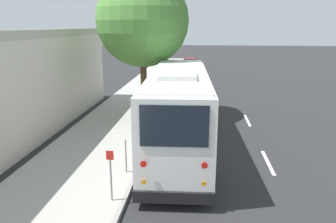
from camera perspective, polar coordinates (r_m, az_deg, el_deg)
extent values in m
plane|color=#28282B|center=(14.12, 3.62, -7.13)|extent=(160.00, 160.00, 0.00)
cube|color=#A3A099|center=(14.76, -12.25, -6.15)|extent=(80.00, 4.29, 0.15)
cube|color=gray|center=(14.25, -3.67, -6.59)|extent=(80.00, 0.14, 0.15)
cube|color=white|center=(13.89, 1.85, 0.42)|extent=(10.02, 2.76, 3.06)
cube|color=black|center=(14.30, 1.81, -4.99)|extent=(10.08, 2.81, 0.28)
cube|color=black|center=(13.74, 1.88, 3.15)|extent=(9.22, 2.81, 1.47)
cube|color=black|center=(18.66, 2.26, 6.21)|extent=(0.11, 2.06, 1.55)
cube|color=black|center=(8.87, 1.07, -2.61)|extent=(0.11, 1.89, 1.18)
cube|color=black|center=(18.57, 2.28, 8.40)|extent=(0.11, 1.70, 0.22)
cube|color=white|center=(13.59, 1.91, 6.85)|extent=(9.41, 2.51, 0.10)
cube|color=silver|center=(11.82, 1.70, 6.25)|extent=(1.88, 1.41, 0.20)
cube|color=black|center=(19.09, 2.20, 0.20)|extent=(0.20, 2.38, 0.36)
cube|color=black|center=(9.70, 1.00, -14.78)|extent=(0.20, 2.38, 0.36)
cylinder|color=red|center=(9.26, -4.31, -9.12)|extent=(0.04, 0.18, 0.18)
cylinder|color=orange|center=(9.49, -4.24, -12.16)|extent=(0.04, 0.14, 0.14)
cylinder|color=red|center=(9.20, 6.38, -9.33)|extent=(0.04, 0.18, 0.18)
cylinder|color=orange|center=(9.44, 6.29, -12.39)|extent=(0.04, 0.14, 0.14)
cube|color=white|center=(19.13, -0.15, 0.77)|extent=(0.05, 0.32, 0.18)
cube|color=white|center=(19.10, 4.58, 0.70)|extent=(0.05, 0.32, 0.18)
cube|color=black|center=(18.37, -1.94, 7.01)|extent=(0.06, 0.10, 0.24)
cylinder|color=black|center=(17.12, -1.36, -1.31)|extent=(1.05, 0.34, 1.04)
cylinder|color=slate|center=(17.12, -1.36, -1.31)|extent=(0.48, 0.34, 0.47)
cylinder|color=black|center=(17.08, 5.50, -1.41)|extent=(1.05, 0.34, 1.04)
cylinder|color=slate|center=(17.08, 5.50, -1.41)|extent=(0.48, 0.34, 0.47)
cylinder|color=black|center=(11.75, -3.61, -9.03)|extent=(1.05, 0.34, 1.04)
cylinder|color=slate|center=(11.75, -3.61, -9.03)|extent=(0.48, 0.34, 0.47)
cylinder|color=black|center=(11.69, 6.53, -9.22)|extent=(1.05, 0.34, 1.04)
cylinder|color=slate|center=(11.69, 6.53, -9.22)|extent=(0.48, 0.34, 0.47)
cube|color=silver|center=(24.43, 3.28, 3.41)|extent=(4.37, 1.77, 0.62)
cube|color=black|center=(24.21, 3.28, 4.64)|extent=(2.08, 1.49, 0.48)
cube|color=silver|center=(24.17, 3.29, 5.20)|extent=(2.00, 1.45, 0.05)
cube|color=black|center=(26.61, 3.59, 3.87)|extent=(0.12, 1.61, 0.20)
cube|color=black|center=(22.34, 2.89, 1.79)|extent=(0.12, 1.61, 0.20)
cylinder|color=black|center=(25.85, 1.81, 3.70)|extent=(0.64, 0.22, 0.63)
cylinder|color=slate|center=(25.85, 1.81, 3.70)|extent=(0.29, 0.23, 0.28)
cylinder|color=black|center=(25.76, 5.16, 3.61)|extent=(0.64, 0.22, 0.63)
cylinder|color=slate|center=(25.76, 5.16, 3.61)|extent=(0.29, 0.23, 0.28)
cylinder|color=black|center=(23.19, 1.18, 2.43)|extent=(0.64, 0.22, 0.63)
cylinder|color=slate|center=(23.19, 1.18, 2.43)|extent=(0.29, 0.23, 0.28)
cylinder|color=black|center=(23.08, 4.91, 2.32)|extent=(0.64, 0.22, 0.63)
cylinder|color=slate|center=(23.08, 4.91, 2.32)|extent=(0.29, 0.23, 0.28)
cube|color=slate|center=(29.93, 3.39, 5.51)|extent=(4.23, 2.03, 0.63)
cube|color=black|center=(29.74, 3.38, 6.53)|extent=(2.06, 1.62, 0.48)
cube|color=slate|center=(29.70, 3.39, 6.99)|extent=(1.98, 1.58, 0.05)
cube|color=black|center=(31.99, 3.84, 5.71)|extent=(0.21, 1.65, 0.20)
cube|color=black|center=(27.93, 2.87, 4.41)|extent=(0.21, 1.65, 0.20)
cylinder|color=black|center=(31.32, 2.26, 5.64)|extent=(0.65, 0.25, 0.64)
cylinder|color=slate|center=(31.32, 2.26, 5.64)|extent=(0.30, 0.24, 0.29)
cylinder|color=black|center=(31.14, 5.10, 5.55)|extent=(0.65, 0.25, 0.64)
cylinder|color=slate|center=(31.14, 5.10, 5.55)|extent=(0.30, 0.24, 0.29)
cylinder|color=black|center=(28.79, 1.53, 4.85)|extent=(0.65, 0.25, 0.64)
cylinder|color=slate|center=(28.79, 1.53, 4.85)|extent=(0.30, 0.24, 0.29)
cylinder|color=black|center=(28.60, 4.62, 4.74)|extent=(0.65, 0.25, 0.64)
cylinder|color=slate|center=(28.60, 4.62, 4.74)|extent=(0.30, 0.24, 0.29)
cube|color=#19234C|center=(35.74, 4.11, 6.98)|extent=(4.47, 1.74, 0.61)
cube|color=black|center=(35.56, 4.12, 7.82)|extent=(2.12, 1.48, 0.48)
cube|color=#19234C|center=(35.53, 4.13, 8.21)|extent=(2.04, 1.45, 0.05)
cube|color=black|center=(38.00, 4.16, 7.12)|extent=(0.10, 1.64, 0.20)
cube|color=black|center=(33.54, 4.04, 6.11)|extent=(0.10, 1.64, 0.20)
cylinder|color=black|center=(37.17, 2.95, 7.05)|extent=(0.62, 0.21, 0.62)
cylinder|color=slate|center=(37.17, 2.95, 7.05)|extent=(0.28, 0.22, 0.28)
cylinder|color=black|center=(37.15, 5.34, 7.01)|extent=(0.62, 0.21, 0.62)
cylinder|color=slate|center=(37.15, 5.34, 7.01)|extent=(0.28, 0.22, 0.28)
cylinder|color=black|center=(34.39, 2.77, 6.44)|extent=(0.62, 0.21, 0.62)
cylinder|color=slate|center=(34.39, 2.77, 6.44)|extent=(0.28, 0.22, 0.28)
cylinder|color=black|center=(34.37, 5.36, 6.38)|extent=(0.62, 0.21, 0.62)
cylinder|color=slate|center=(34.37, 5.36, 6.38)|extent=(0.28, 0.22, 0.28)
cube|color=maroon|center=(41.94, 3.94, 8.16)|extent=(4.65, 1.97, 0.64)
cube|color=black|center=(41.76, 3.93, 8.90)|extent=(2.25, 1.58, 0.48)
cube|color=maroon|center=(41.74, 3.94, 9.23)|extent=(2.16, 1.54, 0.05)
cube|color=black|center=(44.24, 4.23, 8.20)|extent=(0.19, 1.61, 0.20)
cube|color=black|center=(39.70, 3.60, 7.47)|extent=(0.19, 1.61, 0.20)
cylinder|color=black|center=(43.46, 3.12, 8.19)|extent=(0.67, 0.24, 0.66)
cylinder|color=slate|center=(43.46, 3.12, 8.19)|extent=(0.31, 0.24, 0.30)
cylinder|color=black|center=(43.31, 5.13, 8.13)|extent=(0.67, 0.24, 0.66)
cylinder|color=slate|center=(43.31, 5.13, 8.13)|extent=(0.31, 0.24, 0.30)
cylinder|color=black|center=(40.62, 2.66, 7.74)|extent=(0.67, 0.24, 0.66)
cylinder|color=slate|center=(40.62, 2.66, 7.74)|extent=(0.31, 0.24, 0.30)
cylinder|color=black|center=(40.47, 4.80, 7.68)|extent=(0.67, 0.24, 0.66)
cylinder|color=slate|center=(40.47, 4.80, 7.68)|extent=(0.31, 0.24, 0.30)
cylinder|color=brown|center=(19.03, -4.24, 4.68)|extent=(0.36, 0.36, 3.59)
sphere|color=#4C8438|center=(18.74, -4.46, 15.53)|extent=(5.11, 5.11, 5.11)
cylinder|color=gray|center=(10.06, -9.89, -11.72)|extent=(0.06, 0.06, 1.31)
cube|color=red|center=(9.73, -10.10, -7.52)|extent=(0.02, 0.22, 0.28)
cylinder|color=gray|center=(11.82, -7.35, -7.69)|extent=(0.06, 0.06, 1.23)
cylinder|color=red|center=(22.46, -1.00, 2.44)|extent=(0.22, 0.22, 0.65)
sphere|color=red|center=(22.39, -1.00, 3.41)|extent=(0.20, 0.20, 0.20)
cube|color=#B1A99C|center=(14.65, -24.74, 11.98)|extent=(21.40, 0.30, 0.40)
cube|color=silver|center=(13.72, 17.00, -8.44)|extent=(2.40, 0.14, 0.01)
cube|color=silver|center=(19.30, 13.64, -1.48)|extent=(2.40, 0.14, 0.01)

